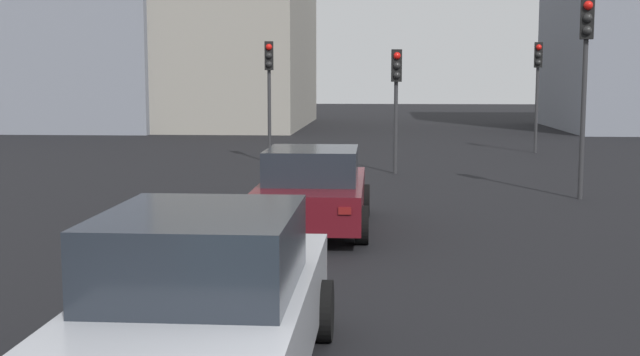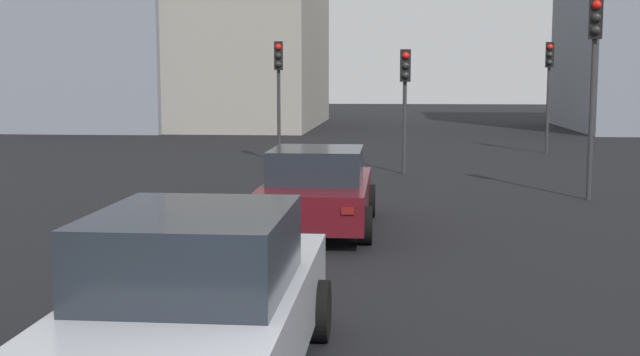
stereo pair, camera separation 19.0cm
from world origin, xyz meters
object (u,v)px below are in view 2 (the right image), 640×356
traffic_light_far_left (279,76)px  traffic_light_near_left (594,56)px  car_silver_right_second (199,304)px  car_maroon_right_lead (318,190)px  traffic_light_far_right (405,84)px  traffic_light_near_right (549,74)px

traffic_light_far_left → traffic_light_near_left: bearing=39.6°
traffic_light_near_left → traffic_light_far_left: size_ratio=1.16×
car_silver_right_second → traffic_light_far_left: traffic_light_far_left is taller
car_maroon_right_lead → car_silver_right_second: (-7.73, 0.28, 0.06)m
car_maroon_right_lead → traffic_light_far_right: (8.66, -1.63, 1.81)m
traffic_light_far_left → traffic_light_far_right: traffic_light_far_left is taller
traffic_light_far_left → car_silver_right_second: bearing=-1.8°
car_maroon_right_lead → traffic_light_near_left: bearing=-55.1°
traffic_light_near_left → car_maroon_right_lead: bearing=-47.0°
car_silver_right_second → traffic_light_near_left: size_ratio=1.02×
traffic_light_near_right → traffic_light_far_left: (-4.12, 9.14, -0.08)m
car_silver_right_second → traffic_light_far_right: 16.60m
traffic_light_far_left → traffic_light_far_right: bearing=47.5°
car_maroon_right_lead → traffic_light_near_right: (15.51, -6.79, 2.14)m
car_silver_right_second → traffic_light_near_left: (11.78, -5.98, 2.42)m
traffic_light_near_left → traffic_light_far_right: (4.61, 4.06, -0.66)m
traffic_light_near_left → traffic_light_far_right: bearing=-131.0°
car_maroon_right_lead → car_silver_right_second: bearing=177.4°
car_silver_right_second → traffic_light_near_right: traffic_light_near_right is taller
traffic_light_near_left → traffic_light_near_right: bearing=-177.9°
car_maroon_right_lead → traffic_light_far_left: (11.39, 2.34, 2.06)m
traffic_light_near_right → traffic_light_far_left: bearing=-59.8°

